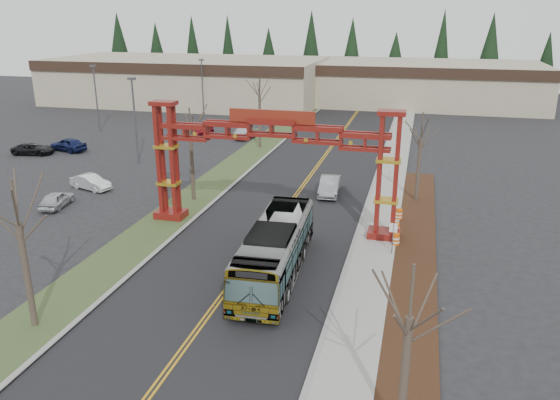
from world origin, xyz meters
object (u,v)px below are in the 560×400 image
(gateway_arch, at_px, (272,148))
(parked_car_mid_a, at_px, (200,131))
(retail_building_east, at_px, (424,83))
(parked_car_mid_b, at_px, (68,144))
(parked_car_near_b, at_px, (91,182))
(light_pole_far, at_px, (202,83))
(barrel_north, at_px, (399,215))
(bare_tree_right_far, at_px, (421,138))
(barrel_south, at_px, (396,240))
(silver_sedan, at_px, (330,186))
(street_sign, at_px, (393,232))
(bare_tree_median_far, at_px, (259,96))
(barrel_mid, at_px, (396,229))
(parked_car_near_a, at_px, (57,199))
(parked_car_far_a, at_px, (247,132))
(parked_car_near_c, at_px, (33,149))
(bare_tree_median_near, at_px, (18,224))
(light_pole_mid, at_px, (96,94))
(retail_building_west, at_px, (188,80))
(light_pole_near, at_px, (135,115))
(bare_tree_right_near, at_px, (410,318))
(transit_bus, at_px, (276,250))

(gateway_arch, bearing_deg, parked_car_mid_a, 121.61)
(retail_building_east, bearing_deg, parked_car_mid_b, -130.48)
(parked_car_near_b, height_order, light_pole_far, light_pole_far)
(barrel_north, bearing_deg, bare_tree_right_far, 76.95)
(barrel_south, bearing_deg, parked_car_mid_a, 131.94)
(gateway_arch, height_order, silver_sedan, gateway_arch)
(light_pole_far, height_order, barrel_south, light_pole_far)
(street_sign, bearing_deg, bare_tree_median_far, 122.17)
(bare_tree_median_far, distance_m, barrel_mid, 29.06)
(gateway_arch, distance_m, parked_car_near_a, 18.76)
(parked_car_far_a, xyz_separation_m, light_pole_far, (-11.55, 14.18, 4.10))
(parked_car_near_c, xyz_separation_m, light_pole_far, (8.83, 27.98, 4.21))
(retail_building_east, xyz_separation_m, bare_tree_median_far, (-18.00, -38.08, 2.41))
(light_pole_far, relative_size, barrel_south, 9.19)
(parked_car_near_a, relative_size, parked_car_near_b, 0.96)
(parked_car_mid_a, distance_m, bare_tree_median_near, 44.66)
(bare_tree_median_near, bearing_deg, gateway_arch, 62.99)
(light_pole_mid, distance_m, light_pole_far, 17.36)
(parked_car_near_c, relative_size, street_sign, 2.01)
(light_pole_mid, bearing_deg, bare_tree_median_far, -8.61)
(parked_car_mid_a, bearing_deg, bare_tree_median_near, -64.47)
(light_pole_mid, relative_size, barrel_mid, 9.26)
(parked_car_near_c, distance_m, barrel_mid, 42.42)
(retail_building_west, distance_m, parked_car_mid_a, 29.37)
(light_pole_near, relative_size, light_pole_far, 1.05)
(parked_car_mid_b, bearing_deg, bare_tree_median_near, 46.41)
(parked_car_near_b, xyz_separation_m, bare_tree_median_far, (9.96, 19.05, 5.27))
(retail_building_east, distance_m, parked_car_near_b, 63.67)
(retail_building_west, distance_m, parked_car_near_c, 39.64)
(silver_sedan, distance_m, bare_tree_median_far, 19.25)
(bare_tree_right_near, relative_size, barrel_south, 7.80)
(parked_car_near_b, height_order, bare_tree_right_far, bare_tree_right_far)
(parked_car_near_c, relative_size, barrel_north, 4.83)
(bare_tree_right_near, height_order, light_pole_mid, light_pole_mid)
(retail_building_west, relative_size, barrel_north, 49.84)
(bare_tree_right_far, relative_size, barrel_south, 8.13)
(parked_car_near_b, height_order, parked_car_near_c, parked_car_near_b)
(bare_tree_median_near, distance_m, street_sign, 21.52)
(silver_sedan, bearing_deg, parked_car_mid_a, 131.92)
(parked_car_far_a, relative_size, barrel_south, 4.93)
(transit_bus, relative_size, parked_car_far_a, 2.67)
(parked_car_far_a, relative_size, bare_tree_median_far, 0.56)
(parked_car_mid_b, height_order, barrel_mid, parked_car_mid_b)
(barrel_mid, bearing_deg, barrel_north, 88.90)
(transit_bus, relative_size, parked_car_near_b, 3.01)
(transit_bus, distance_m, bare_tree_median_near, 13.75)
(parked_car_far_a, distance_m, bare_tree_right_near, 51.89)
(light_pole_near, relative_size, street_sign, 3.95)
(parked_car_far_a, distance_m, barrel_mid, 33.86)
(gateway_arch, bearing_deg, light_pole_mid, 138.71)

